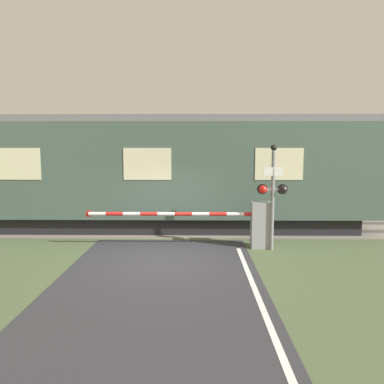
{
  "coord_description": "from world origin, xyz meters",
  "views": [
    {
      "loc": [
        0.87,
        -9.93,
        3.03
      ],
      "look_at": [
        0.71,
        1.81,
        1.63
      ],
      "focal_mm": 35.0,
      "sensor_mm": 36.0,
      "label": 1
    }
  ],
  "objects": [
    {
      "name": "track_bed",
      "position": [
        0.0,
        3.86,
        0.02
      ],
      "size": [
        36.0,
        3.2,
        0.13
      ],
      "color": "slate",
      "rests_on": "ground_plane"
    },
    {
      "name": "signal_post",
      "position": [
        3.09,
        0.96,
        1.77
      ],
      "size": [
        0.89,
        0.26,
        3.12
      ],
      "color": "gray",
      "rests_on": "ground_plane"
    },
    {
      "name": "ground_plane",
      "position": [
        0.0,
        0.0,
        0.0
      ],
      "size": [
        80.0,
        80.0,
        0.0
      ],
      "primitive_type": "plane",
      "color": "#475638"
    },
    {
      "name": "train",
      "position": [
        -0.78,
        3.86,
        2.11
      ],
      "size": [
        15.79,
        2.91,
        4.12
      ],
      "color": "black",
      "rests_on": "ground_plane"
    },
    {
      "name": "crossing_barrier",
      "position": [
        2.42,
        1.21,
        0.75
      ],
      "size": [
        5.63,
        0.44,
        1.4
      ],
      "color": "gray",
      "rests_on": "ground_plane"
    }
  ]
}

